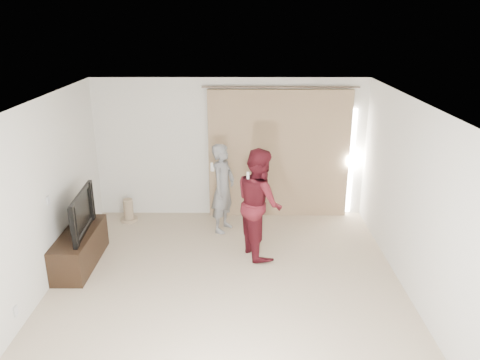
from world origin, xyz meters
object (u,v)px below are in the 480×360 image
object	(u,v)px
tv	(75,213)
person_man	(223,188)
tv_console	(80,248)
person_woman	(259,203)

from	to	relation	value
tv	person_man	world-z (taller)	person_man
tv_console	tv	xyz separation A→B (m)	(0.00, 0.00, 0.59)
tv_console	person_woman	world-z (taller)	person_woman
person_man	person_woman	world-z (taller)	person_woman
tv_console	person_man	size ratio (longest dim) A/B	0.88
tv_console	tv	size ratio (longest dim) A/B	1.24
tv_console	person_man	bearing A→B (deg)	30.09
tv_console	person_woman	distance (m)	2.84
person_woman	person_man	bearing A→B (deg)	124.52
person_man	tv_console	bearing A→B (deg)	-149.91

